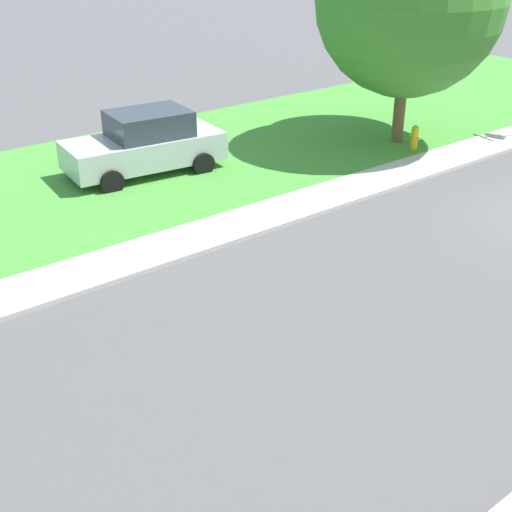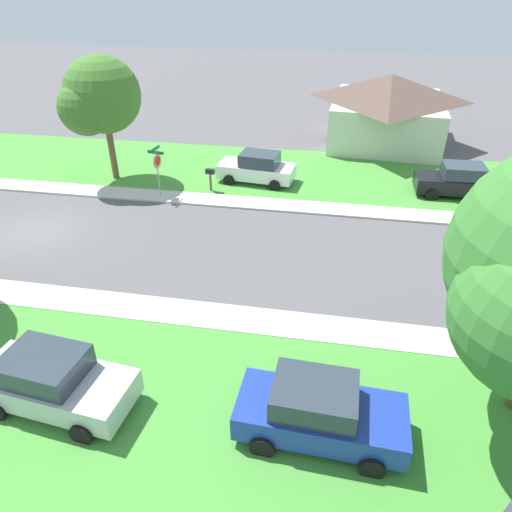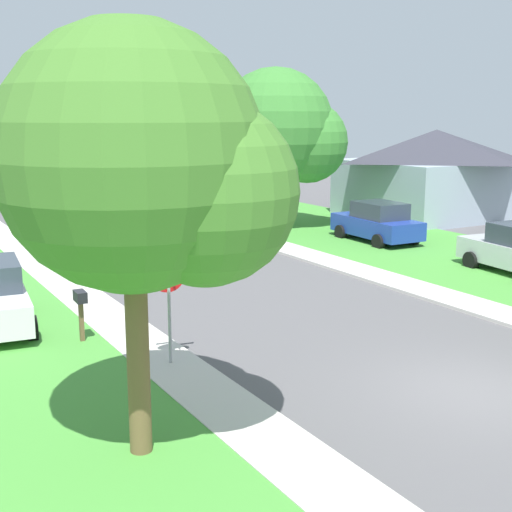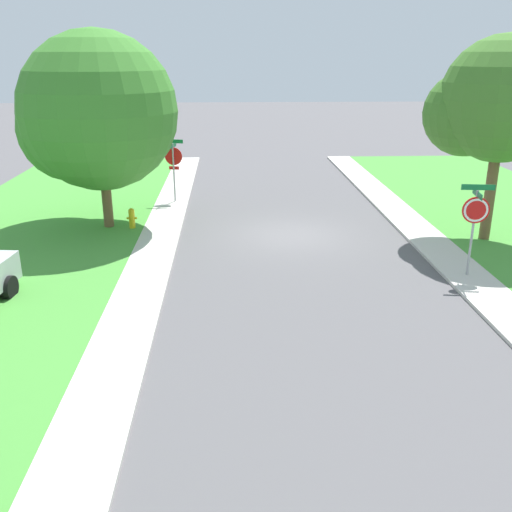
{
  "view_description": "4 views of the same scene",
  "coord_description": "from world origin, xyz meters",
  "px_view_note": "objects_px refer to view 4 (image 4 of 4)",
  "views": [
    {
      "loc": [
        -6.92,
        15.13,
        6.57
      ],
      "look_at": [
        1.08,
        8.86,
        1.4
      ],
      "focal_mm": 47.65,
      "sensor_mm": 36.0,
      "label": 1
    },
    {
      "loc": [
        16.91,
        13.39,
        10.38
      ],
      "look_at": [
        2.61,
        10.87,
        1.4
      ],
      "focal_mm": 32.33,
      "sensor_mm": 36.0,
      "label": 2
    },
    {
      "loc": [
        -10.3,
        -8.95,
        5.43
      ],
      "look_at": [
        -0.43,
        7.9,
        1.4
      ],
      "focal_mm": 48.6,
      "sensor_mm": 36.0,
      "label": 3
    },
    {
      "loc": [
        2.23,
        19.47,
        6.17
      ],
      "look_at": [
        1.57,
        6.09,
        1.4
      ],
      "focal_mm": 39.94,
      "sensor_mm": 36.0,
      "label": 4
    }
  ],
  "objects_px": {
    "tree_sidewalk_mid": "(493,103)",
    "fire_hydrant": "(132,218)",
    "stop_sign_far_corner": "(475,216)",
    "tree_sidewalk_far": "(92,116)",
    "stop_sign_near_corner": "(174,160)"
  },
  "relations": [
    {
      "from": "tree_sidewalk_mid",
      "to": "fire_hydrant",
      "type": "xyz_separation_m",
      "value": [
        12.26,
        -1.72,
        -4.21
      ]
    },
    {
      "from": "stop_sign_far_corner",
      "to": "fire_hydrant",
      "type": "xyz_separation_m",
      "value": [
        10.49,
        -5.34,
        -1.45
      ]
    },
    {
      "from": "tree_sidewalk_far",
      "to": "fire_hydrant",
      "type": "xyz_separation_m",
      "value": [
        -1.22,
        0.47,
        -3.65
      ]
    },
    {
      "from": "stop_sign_near_corner",
      "to": "tree_sidewalk_mid",
      "type": "height_order",
      "value": "tree_sidewalk_mid"
    },
    {
      "from": "stop_sign_far_corner",
      "to": "tree_sidewalk_mid",
      "type": "relative_size",
      "value": 0.41
    },
    {
      "from": "stop_sign_near_corner",
      "to": "fire_hydrant",
      "type": "relative_size",
      "value": 3.34
    },
    {
      "from": "tree_sidewalk_far",
      "to": "tree_sidewalk_mid",
      "type": "distance_m",
      "value": 13.67
    },
    {
      "from": "stop_sign_near_corner",
      "to": "stop_sign_far_corner",
      "type": "height_order",
      "value": "same"
    },
    {
      "from": "stop_sign_near_corner",
      "to": "fire_hydrant",
      "type": "bearing_deg",
      "value": 72.38
    },
    {
      "from": "stop_sign_near_corner",
      "to": "tree_sidewalk_mid",
      "type": "relative_size",
      "value": 0.41
    },
    {
      "from": "stop_sign_near_corner",
      "to": "stop_sign_far_corner",
      "type": "xyz_separation_m",
      "value": [
        -9.23,
        9.3,
        0.01
      ]
    },
    {
      "from": "tree_sidewalk_far",
      "to": "tree_sidewalk_mid",
      "type": "height_order",
      "value": "tree_sidewalk_far"
    },
    {
      "from": "stop_sign_near_corner",
      "to": "stop_sign_far_corner",
      "type": "bearing_deg",
      "value": 134.79
    },
    {
      "from": "stop_sign_near_corner",
      "to": "fire_hydrant",
      "type": "height_order",
      "value": "stop_sign_near_corner"
    },
    {
      "from": "stop_sign_near_corner",
      "to": "tree_sidewalk_far",
      "type": "height_order",
      "value": "tree_sidewalk_far"
    }
  ]
}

